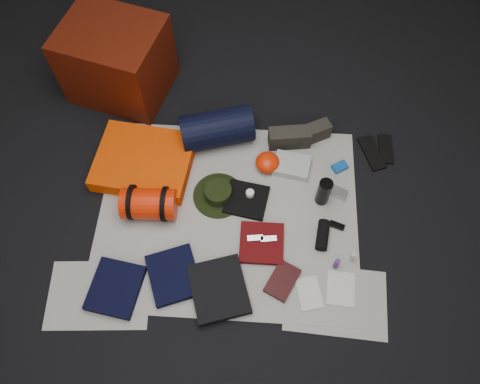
# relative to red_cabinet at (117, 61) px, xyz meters

# --- Properties ---
(floor) EXTENTS (4.50, 4.50, 0.02)m
(floor) POSITION_rel_red_cabinet_xyz_m (0.82, -0.97, -0.27)
(floor) COLOR black
(floor) RESTS_ON ground
(newspaper_mat) EXTENTS (1.60, 1.30, 0.01)m
(newspaper_mat) POSITION_rel_red_cabinet_xyz_m (0.82, -0.97, -0.26)
(newspaper_mat) COLOR #B9B5AB
(newspaper_mat) RESTS_ON floor
(newspaper_sheet_front_left) EXTENTS (0.61, 0.44, 0.00)m
(newspaper_sheet_front_left) POSITION_rel_red_cabinet_xyz_m (0.12, -1.52, -0.26)
(newspaper_sheet_front_left) COLOR #B9B5AB
(newspaper_sheet_front_left) RESTS_ON floor
(newspaper_sheet_front_right) EXTENTS (0.60, 0.43, 0.00)m
(newspaper_sheet_front_right) POSITION_rel_red_cabinet_xyz_m (1.47, -1.47, -0.26)
(newspaper_sheet_front_right) COLOR #B9B5AB
(newspaper_sheet_front_right) RESTS_ON floor
(red_cabinet) EXTENTS (0.75, 0.68, 0.53)m
(red_cabinet) POSITION_rel_red_cabinet_xyz_m (0.00, 0.00, 0.00)
(red_cabinet) COLOR #491005
(red_cabinet) RESTS_ON floor
(sleeping_pad) EXTENTS (0.65, 0.56, 0.11)m
(sleeping_pad) POSITION_rel_red_cabinet_xyz_m (0.25, -0.66, -0.20)
(sleeping_pad) COLOR #E73F02
(sleeping_pad) RESTS_ON newspaper_mat
(stuff_sack) EXTENTS (0.33, 0.20, 0.19)m
(stuff_sack) POSITION_rel_red_cabinet_xyz_m (0.34, -0.98, -0.16)
(stuff_sack) COLOR red
(stuff_sack) RESTS_ON newspaper_mat
(sack_strap_left) EXTENTS (0.02, 0.22, 0.22)m
(sack_strap_left) POSITION_rel_red_cabinet_xyz_m (0.24, -0.98, -0.15)
(sack_strap_left) COLOR black
(sack_strap_left) RESTS_ON newspaper_mat
(sack_strap_right) EXTENTS (0.03, 0.22, 0.22)m
(sack_strap_right) POSITION_rel_red_cabinet_xyz_m (0.44, -0.98, -0.15)
(sack_strap_right) COLOR black
(sack_strap_right) RESTS_ON newspaper_mat
(navy_duffel) EXTENTS (0.52, 0.37, 0.24)m
(navy_duffel) POSITION_rel_red_cabinet_xyz_m (0.71, -0.42, -0.14)
(navy_duffel) COLOR black
(navy_duffel) RESTS_ON newspaper_mat
(boonie_brim) EXTENTS (0.39, 0.39, 0.01)m
(boonie_brim) POSITION_rel_red_cabinet_xyz_m (0.75, -0.85, -0.25)
(boonie_brim) COLOR black
(boonie_brim) RESTS_ON newspaper_mat
(boonie_crown) EXTENTS (0.17, 0.17, 0.07)m
(boonie_crown) POSITION_rel_red_cabinet_xyz_m (0.75, -0.85, -0.21)
(boonie_crown) COLOR black
(boonie_crown) RESTS_ON boonie_brim
(hiking_boot_left) EXTENTS (0.29, 0.14, 0.14)m
(hiking_boot_left) POSITION_rel_red_cabinet_xyz_m (1.19, -0.42, -0.19)
(hiking_boot_left) COLOR #292620
(hiking_boot_left) RESTS_ON newspaper_mat
(hiking_boot_right) EXTENTS (0.26, 0.20, 0.12)m
(hiking_boot_right) POSITION_rel_red_cabinet_xyz_m (1.34, -0.37, -0.20)
(hiking_boot_right) COLOR #292620
(hiking_boot_right) RESTS_ON newspaper_mat
(flip_flop_left) EXTENTS (0.18, 0.28, 0.01)m
(flip_flop_left) POSITION_rel_red_cabinet_xyz_m (1.74, -0.47, -0.26)
(flip_flop_left) COLOR black
(flip_flop_left) RESTS_ON floor
(flip_flop_right) EXTENTS (0.09, 0.23, 0.01)m
(flip_flop_right) POSITION_rel_red_cabinet_xyz_m (1.84, -0.43, -0.26)
(flip_flop_right) COLOR black
(flip_flop_right) RESTS_ON floor
(trousers_navy_a) EXTENTS (0.32, 0.35, 0.05)m
(trousers_navy_a) POSITION_rel_red_cabinet_xyz_m (0.21, -1.49, -0.23)
(trousers_navy_a) COLOR black
(trousers_navy_a) RESTS_ON newspaper_mat
(trousers_navy_b) EXTENTS (0.37, 0.39, 0.05)m
(trousers_navy_b) POSITION_rel_red_cabinet_xyz_m (0.54, -1.39, -0.23)
(trousers_navy_b) COLOR black
(trousers_navy_b) RESTS_ON newspaper_mat
(trousers_charcoal) EXTENTS (0.40, 0.43, 0.05)m
(trousers_charcoal) POSITION_rel_red_cabinet_xyz_m (0.80, -1.46, -0.23)
(trousers_charcoal) COLOR black
(trousers_charcoal) RESTS_ON newspaper_mat
(black_tshirt) EXTENTS (0.29, 0.28, 0.03)m
(black_tshirt) POSITION_rel_red_cabinet_xyz_m (0.93, -0.87, -0.24)
(black_tshirt) COLOR black
(black_tshirt) RESTS_ON newspaper_mat
(red_shirt) EXTENTS (0.26, 0.26, 0.03)m
(red_shirt) POSITION_rel_red_cabinet_xyz_m (1.03, -1.16, -0.24)
(red_shirt) COLOR #4F080A
(red_shirt) RESTS_ON newspaper_mat
(orange_stuff_sack) EXTENTS (0.18, 0.18, 0.10)m
(orange_stuff_sack) POSITION_rel_red_cabinet_xyz_m (1.05, -0.61, -0.21)
(orange_stuff_sack) COLOR red
(orange_stuff_sack) RESTS_ON newspaper_mat
(first_aid_pouch) EXTENTS (0.25, 0.21, 0.06)m
(first_aid_pouch) POSITION_rel_red_cabinet_xyz_m (1.21, -0.61, -0.23)
(first_aid_pouch) COLOR #99A29A
(first_aid_pouch) RESTS_ON newspaper_mat
(water_bottle) EXTENTS (0.09, 0.09, 0.21)m
(water_bottle) POSITION_rel_red_cabinet_xyz_m (1.40, -0.84, -0.15)
(water_bottle) COLOR black
(water_bottle) RESTS_ON newspaper_mat
(speaker) EXTENTS (0.10, 0.19, 0.07)m
(speaker) POSITION_rel_red_cabinet_xyz_m (1.40, -1.09, -0.22)
(speaker) COLOR black
(speaker) RESTS_ON newspaper_mat
(compact_camera) EXTENTS (0.12, 0.10, 0.04)m
(compact_camera) POSITION_rel_red_cabinet_xyz_m (1.51, -0.79, -0.24)
(compact_camera) COLOR silver
(compact_camera) RESTS_ON newspaper_mat
(cyan_case) EXTENTS (0.12, 0.10, 0.03)m
(cyan_case) POSITION_rel_red_cabinet_xyz_m (1.52, -0.60, -0.24)
(cyan_case) COLOR #104B9A
(cyan_case) RESTS_ON newspaper_mat
(toiletry_purple) EXTENTS (0.03, 0.03, 0.09)m
(toiletry_purple) POSITION_rel_red_cabinet_xyz_m (1.47, -1.27, -0.21)
(toiletry_purple) COLOR #471F65
(toiletry_purple) RESTS_ON newspaper_mat
(toiletry_clear) EXTENTS (0.03, 0.03, 0.08)m
(toiletry_clear) POSITION_rel_red_cabinet_xyz_m (1.57, -1.22, -0.22)
(toiletry_clear) COLOR #A6ABA6
(toiletry_clear) RESTS_ON newspaper_mat
(paperback_book) EXTENTS (0.22, 0.26, 0.03)m
(paperback_book) POSITION_rel_red_cabinet_xyz_m (1.16, -1.38, -0.24)
(paperback_book) COLOR black
(paperback_book) RESTS_ON newspaper_mat
(map_booklet) EXTENTS (0.17, 0.21, 0.01)m
(map_booklet) POSITION_rel_red_cabinet_xyz_m (1.32, -1.44, -0.25)
(map_booklet) COLOR beige
(map_booklet) RESTS_ON newspaper_mat
(map_printout) EXTENTS (0.17, 0.21, 0.01)m
(map_printout) POSITION_rel_red_cabinet_xyz_m (1.50, -1.41, -0.25)
(map_printout) COLOR beige
(map_printout) RESTS_ON newspaper_mat
(sunglasses) EXTENTS (0.10, 0.07, 0.02)m
(sunglasses) POSITION_rel_red_cabinet_xyz_m (1.49, -1.01, -0.25)
(sunglasses) COLOR black
(sunglasses) RESTS_ON newspaper_mat
(key_cluster) EXTENTS (0.07, 0.07, 0.01)m
(key_cluster) POSITION_rel_red_cabinet_xyz_m (0.17, -1.57, -0.25)
(key_cluster) COLOR silver
(key_cluster) RESTS_ON newspaper_mat
(tape_roll) EXTENTS (0.05, 0.05, 0.03)m
(tape_roll) POSITION_rel_red_cabinet_xyz_m (0.95, -0.84, -0.21)
(tape_roll) COLOR silver
(tape_roll) RESTS_ON black_tshirt
(energy_bar_a) EXTENTS (0.10, 0.05, 0.01)m
(energy_bar_a) POSITION_rel_red_cabinet_xyz_m (0.99, -1.14, -0.22)
(energy_bar_a) COLOR silver
(energy_bar_a) RESTS_ON red_shirt
(energy_bar_b) EXTENTS (0.10, 0.05, 0.01)m
(energy_bar_b) POSITION_rel_red_cabinet_xyz_m (1.07, -1.14, -0.22)
(energy_bar_b) COLOR silver
(energy_bar_b) RESTS_ON red_shirt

